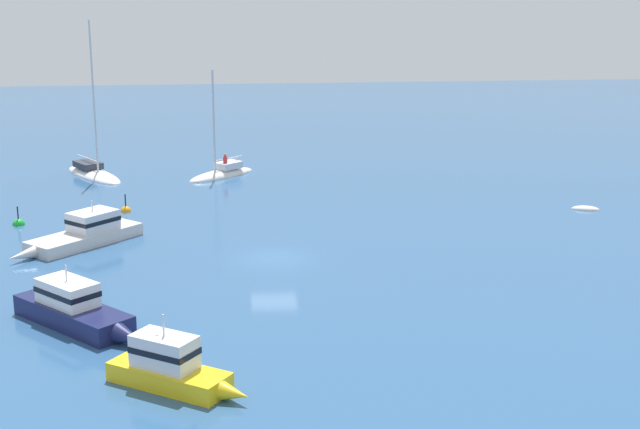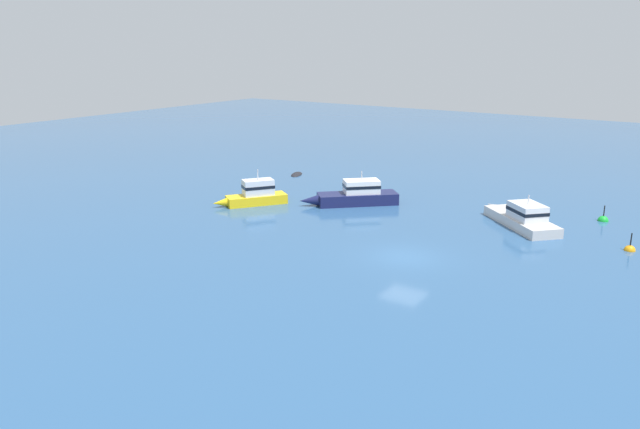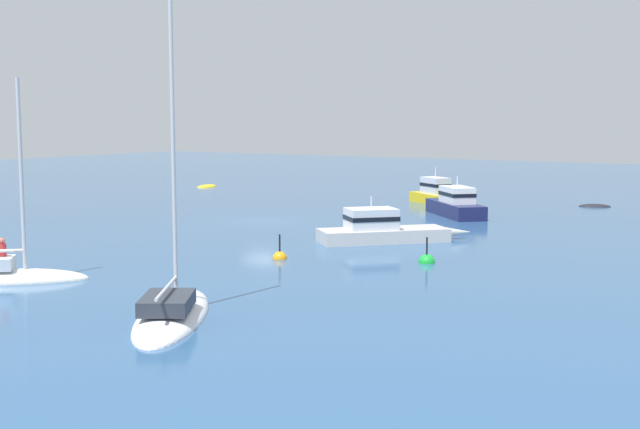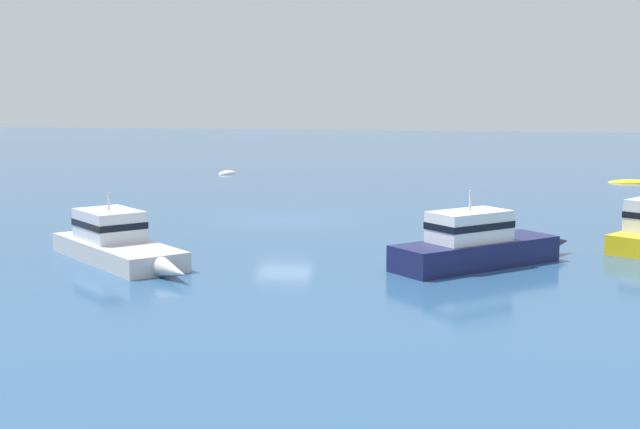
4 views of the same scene
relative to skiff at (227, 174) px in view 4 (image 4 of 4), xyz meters
The scene contains 5 objects.
ground_plane 22.54m from the skiff, 22.57° to the left, with size 160.00×160.00×0.00m, color #2D5684.
skiff is the anchor object (origin of this frame).
launch_1 31.72m from the skiff, ahead, with size 6.84×7.16×2.42m.
skiff_1 27.01m from the skiff, 88.14° to the left, with size 1.89×3.06×0.39m.
launch_2 34.79m from the skiff, 30.58° to the left, with size 6.49×6.71×2.70m.
Camera 4 is at (41.59, 9.18, 6.44)m, focal length 51.93 mm.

